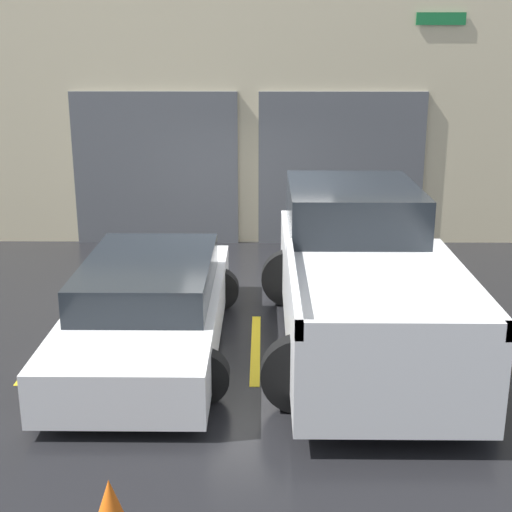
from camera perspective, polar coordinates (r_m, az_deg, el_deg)
ground_plane at (r=11.33m, az=0.09°, el=-2.95°), size 28.00×28.00×0.00m
shophouse_building at (r=14.00m, az=0.20°, el=12.21°), size 12.04×0.68×5.52m
pickup_truck at (r=9.36m, az=8.39°, el=-1.67°), size 2.60×5.22×1.88m
sedan_white at (r=9.27m, az=-8.54°, el=-4.03°), size 2.21×4.64×1.17m
parking_stripe_far_left at (r=9.76m, az=-16.44°, el=-6.97°), size 0.12×2.20×0.01m
parking_stripe_left at (r=9.34m, az=-0.03°, el=-7.34°), size 0.12×2.20×0.01m
parking_stripe_centre at (r=9.70m, az=16.47°, el=-7.12°), size 0.12×2.20×0.01m
traffic_cone at (r=6.08m, az=-11.55°, el=-19.45°), size 0.47×0.47×0.55m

